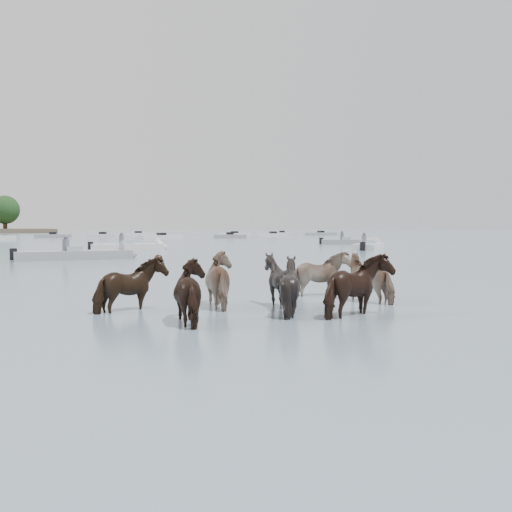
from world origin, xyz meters
name	(u,v)px	position (x,y,z in m)	size (l,w,h in m)	color
ground	(199,317)	(0.00, 0.00, 0.00)	(400.00, 400.00, 0.00)	slate
pony_herd	(275,286)	(1.92, 0.50, 0.49)	(7.47, 4.35, 1.47)	black
swimming_pony	(158,259)	(3.88, 18.20, 0.10)	(0.72, 0.44, 0.44)	black
motorboat_b	(90,255)	(0.98, 21.33, 0.22)	(6.57, 1.62, 1.92)	gray
motorboat_c	(138,247)	(5.97, 32.00, 0.23)	(5.87, 1.99, 1.92)	silver
motorboat_d	(370,246)	(22.21, 25.75, 0.23)	(4.41, 4.34, 1.92)	silver
motorboat_e	(353,242)	(27.76, 36.38, 0.23)	(5.37, 3.48, 1.92)	gray
distant_flotilla	(34,237)	(1.35, 76.92, 0.26)	(105.16, 27.51, 0.93)	gray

